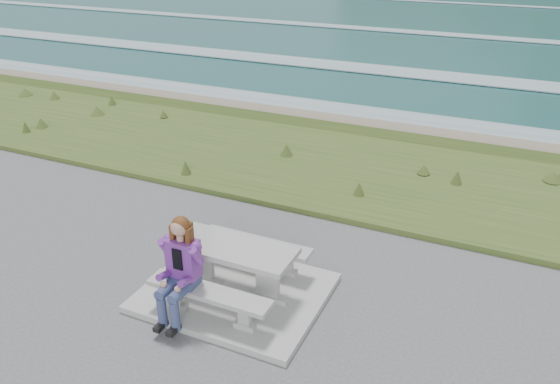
% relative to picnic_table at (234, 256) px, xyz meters
% --- Properties ---
extents(concrete_slab, '(2.60, 2.10, 0.10)m').
position_rel_picnic_table_xyz_m(concrete_slab, '(-0.00, 0.00, -0.63)').
color(concrete_slab, '#979692').
rests_on(concrete_slab, ground).
extents(picnic_table, '(1.80, 0.75, 0.75)m').
position_rel_picnic_table_xyz_m(picnic_table, '(0.00, 0.00, 0.00)').
color(picnic_table, '#979692').
rests_on(picnic_table, concrete_slab).
extents(bench_landward, '(1.80, 0.35, 0.45)m').
position_rel_picnic_table_xyz_m(bench_landward, '(0.00, -0.70, -0.23)').
color(bench_landward, '#979692').
rests_on(bench_landward, concrete_slab).
extents(bench_seaward, '(1.80, 0.35, 0.45)m').
position_rel_picnic_table_xyz_m(bench_seaward, '(0.00, 0.70, -0.23)').
color(bench_seaward, '#979692').
rests_on(bench_seaward, concrete_slab).
extents(grass_verge, '(160.00, 4.50, 0.22)m').
position_rel_picnic_table_xyz_m(grass_verge, '(-0.00, 5.00, -0.68)').
color(grass_verge, '#2F511E').
rests_on(grass_verge, ground).
extents(shore_drop, '(160.00, 0.80, 2.20)m').
position_rel_picnic_table_xyz_m(shore_drop, '(-0.00, 7.90, -0.68)').
color(shore_drop, '#716954').
rests_on(shore_drop, ground).
extents(ocean, '(1600.00, 1600.00, 0.09)m').
position_rel_picnic_table_xyz_m(ocean, '(-0.00, 25.09, -2.42)').
color(ocean, '#1E5556').
rests_on(ocean, ground).
extents(seated_woman, '(0.43, 0.75, 1.47)m').
position_rel_picnic_table_xyz_m(seated_woman, '(-0.38, -0.84, -0.04)').
color(seated_woman, navy).
rests_on(seated_woman, concrete_slab).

